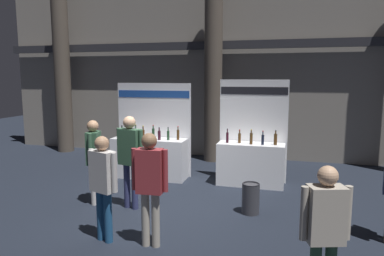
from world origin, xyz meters
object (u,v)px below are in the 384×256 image
Objects in this scene: trash_bin at (251,198)px; exhibitor_booth_0 at (150,154)px; visitor_8 at (130,153)px; visitor_1 at (150,180)px; exhibitor_booth_1 at (251,159)px; visitor_3 at (94,155)px; visitor_5 at (103,180)px; visitor_2 at (325,226)px.

exhibitor_booth_0 is at bearing 147.01° from trash_bin.
visitor_8 reaches higher than trash_bin.
exhibitor_booth_0 is 3.83m from visitor_1.
exhibitor_booth_1 is 3.08m from visitor_8.
visitor_3 is at bearing -143.03° from exhibitor_booth_1.
visitor_8 is (0.47, -2.14, 0.49)m from exhibitor_booth_0.
visitor_3 reaches higher than trash_bin.
visitor_3 is 1.77m from visitor_5.
visitor_8 is at bearing -77.62° from exhibitor_booth_0.
visitor_3 is (-1.79, 1.42, -0.04)m from visitor_1.
exhibitor_booth_0 reaches higher than visitor_5.
visitor_8 is at bearing 121.15° from visitor_1.
visitor_1 is at bearing -107.04° from exhibitor_booth_1.
visitor_1 is at bearing 38.77° from visitor_3.
visitor_8 is at bearing 74.18° from visitor_3.
exhibitor_booth_1 is 1.49× the size of visitor_5.
exhibitor_booth_0 reaches higher than visitor_1.
visitor_5 is 1.42m from visitor_8.
visitor_1 is 1.05× the size of visitor_5.
visitor_1 is at bearing -67.69° from exhibitor_booth_0.
exhibitor_booth_1 reaches higher than visitor_5.
visitor_2 is 0.90× the size of visitor_8.
trash_bin is 2.92m from visitor_2.
visitor_2 is at bearing -74.01° from exhibitor_booth_1.
trash_bin is at bearing -83.61° from exhibitor_booth_1.
trash_bin is at bearing 82.97° from visitor_3.
trash_bin is 2.81m from visitor_5.
exhibitor_booth_1 is at bearing -120.07° from visitor_8.
visitor_5 is at bearing 177.93° from visitor_1.
exhibitor_booth_1 is at bearing 114.26° from visitor_3.
visitor_8 reaches higher than visitor_1.
exhibitor_booth_0 reaches higher than visitor_3.
exhibitor_booth_0 is 1.40× the size of visitor_3.
visitor_2 is at bearing 48.29° from visitor_3.
visitor_1 is (1.44, -3.52, 0.43)m from exhibitor_booth_0.
visitor_1 is 1.02× the size of visitor_3.
trash_bin is (2.76, -1.79, -0.32)m from exhibitor_booth_0.
visitor_3 reaches higher than visitor_5.
exhibitor_booth_0 is at bearing -66.55° from visitor_2.
exhibitor_booth_1 is 4.09m from visitor_5.
exhibitor_booth_0 reaches higher than visitor_8.
visitor_1 is 0.96× the size of visitor_8.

